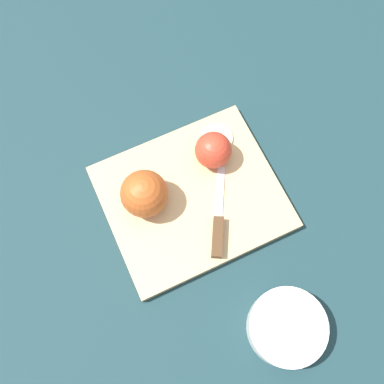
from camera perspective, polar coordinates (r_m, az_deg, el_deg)
ground_plane at (r=0.82m, az=0.00°, el=-0.88°), size 4.00×4.00×0.00m
cutting_board at (r=0.81m, az=0.00°, el=-0.68°), size 0.35×0.32×0.02m
apple_half_left at (r=0.76m, az=-6.09°, el=-0.23°), size 0.08×0.08×0.08m
apple_half_right at (r=0.80m, az=2.72°, el=5.36°), size 0.07×0.07×0.07m
knife at (r=0.78m, az=3.31°, el=-4.90°), size 0.12×0.14×0.02m
apple_slice at (r=0.84m, az=3.18°, el=6.83°), size 0.06×0.06×0.01m
bowl at (r=0.77m, az=11.97°, el=-16.44°), size 0.13×0.13×0.04m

